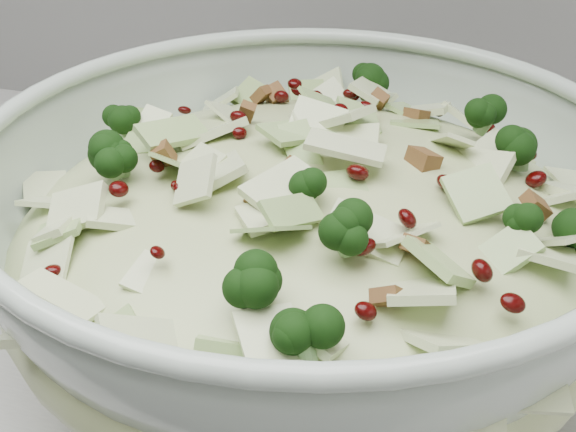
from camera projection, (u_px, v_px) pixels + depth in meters
The scene contains 2 objects.
mixing_bowl at pixel (308, 249), 0.52m from camera, with size 0.48×0.48×0.17m.
salad at pixel (309, 213), 0.50m from camera, with size 0.39×0.39×0.17m.
Camera 1 is at (0.40, 1.18, 1.27)m, focal length 50.00 mm.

